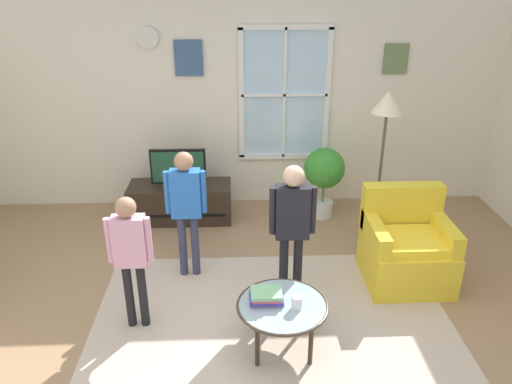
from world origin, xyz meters
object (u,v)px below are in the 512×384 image
at_px(armchair, 406,248).
at_px(person_pink_shirt, 130,249).
at_px(floor_lamp, 386,118).
at_px(person_blue_shirt, 186,201).
at_px(television, 178,167).
at_px(person_black_shirt, 292,220).
at_px(book_stack, 266,296).
at_px(remote_near_books, 296,302).
at_px(coffee_table, 282,308).
at_px(cup, 297,303).
at_px(potted_plant_by_window, 324,172).
at_px(tv_stand, 181,202).

bearing_deg(armchair, person_pink_shirt, -166.28).
xyz_separation_m(person_pink_shirt, floor_lamp, (2.35, 1.39, 0.63)).
bearing_deg(person_pink_shirt, person_blue_shirt, 63.55).
relative_size(television, person_black_shirt, 0.49).
bearing_deg(television, floor_lamp, -13.80).
bearing_deg(book_stack, remote_near_books, -8.35).
bearing_deg(coffee_table, television, 113.93).
relative_size(cup, person_pink_shirt, 0.09).
bearing_deg(person_pink_shirt, person_black_shirt, 12.35).
relative_size(coffee_table, potted_plant_by_window, 0.82).
distance_m(book_stack, person_blue_shirt, 1.26).
relative_size(armchair, book_stack, 3.32).
bearing_deg(person_blue_shirt, person_pink_shirt, -116.45).
bearing_deg(book_stack, coffee_table, -22.77).
distance_m(tv_stand, television, 0.45).
xyz_separation_m(tv_stand, remote_near_books, (1.10, -2.23, 0.19)).
xyz_separation_m(armchair, cup, (-1.15, -0.96, 0.13)).
bearing_deg(tv_stand, coffee_table, -66.10).
height_order(coffee_table, floor_lamp, floor_lamp).
bearing_deg(book_stack, floor_lamp, 51.96).
height_order(coffee_table, cup, cup).
relative_size(cup, floor_lamp, 0.07).
relative_size(book_stack, remote_near_books, 1.87).
relative_size(book_stack, person_black_shirt, 0.20).
bearing_deg(floor_lamp, television, 166.20).
distance_m(tv_stand, book_stack, 2.37).
bearing_deg(armchair, tv_stand, 149.17).
bearing_deg(tv_stand, book_stack, -68.25).
relative_size(tv_stand, potted_plant_by_window, 1.38).
height_order(remote_near_books, potted_plant_by_window, potted_plant_by_window).
height_order(cup, floor_lamp, floor_lamp).
height_order(person_black_shirt, floor_lamp, floor_lamp).
bearing_deg(book_stack, television, 111.78).
height_order(armchair, floor_lamp, floor_lamp).
bearing_deg(person_black_shirt, tv_stand, 124.28).
bearing_deg(tv_stand, person_black_shirt, -55.72).
bearing_deg(tv_stand, floor_lamp, -13.87).
bearing_deg(person_blue_shirt, book_stack, -56.16).
relative_size(armchair, person_blue_shirt, 0.69).
relative_size(person_pink_shirt, floor_lamp, 0.72).
height_order(cup, person_pink_shirt, person_pink_shirt).
bearing_deg(person_black_shirt, potted_plant_by_window, 71.22).
distance_m(person_black_shirt, person_pink_shirt, 1.33).
relative_size(cup, potted_plant_by_window, 0.13).
relative_size(person_blue_shirt, potted_plant_by_window, 1.47).
bearing_deg(tv_stand, television, -90.00).
distance_m(television, person_blue_shirt, 1.21).
xyz_separation_m(television, person_blue_shirt, (0.20, -1.18, 0.12)).
height_order(person_blue_shirt, person_pink_shirt, person_blue_shirt).
bearing_deg(television, remote_near_books, -63.71).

